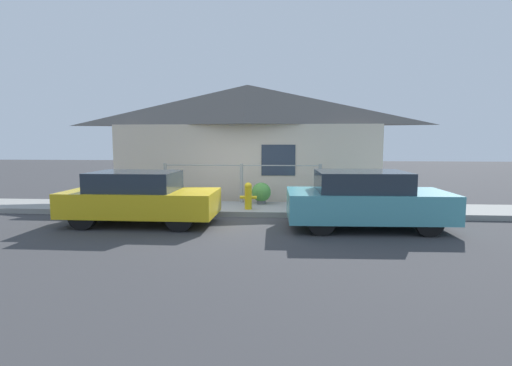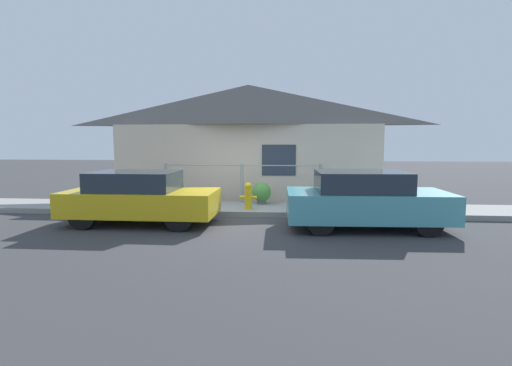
% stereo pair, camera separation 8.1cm
% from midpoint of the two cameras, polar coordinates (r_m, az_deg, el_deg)
% --- Properties ---
extents(ground_plane, '(60.00, 60.00, 0.00)m').
position_cam_midpoint_polar(ground_plane, '(10.80, -2.89, -4.89)').
color(ground_plane, '#38383A').
extents(sidewalk, '(24.00, 1.81, 0.15)m').
position_cam_midpoint_polar(sidewalk, '(11.67, -2.28, -3.69)').
color(sidewalk, gray).
rests_on(sidewalk, ground_plane).
extents(house, '(9.30, 2.23, 3.99)m').
position_cam_midpoint_polar(house, '(14.12, -0.96, 10.37)').
color(house, beige).
rests_on(house, ground_plane).
extents(fence, '(4.90, 0.10, 1.20)m').
position_cam_midpoint_polar(fence, '(12.32, -1.85, 0.26)').
color(fence, '#999993').
rests_on(fence, sidewalk).
extents(car_left, '(3.69, 1.66, 1.30)m').
position_cam_midpoint_polar(car_left, '(10.21, -16.06, -1.99)').
color(car_left, gold).
rests_on(car_left, ground_plane).
extents(car_right, '(3.78, 1.94, 1.35)m').
position_cam_midpoint_polar(car_right, '(9.70, 15.57, -2.32)').
color(car_right, teal).
rests_on(car_right, ground_plane).
extents(fire_hydrant, '(0.47, 0.21, 0.75)m').
position_cam_midpoint_polar(fire_hydrant, '(11.11, -0.90, -1.75)').
color(fire_hydrant, yellow).
rests_on(fire_hydrant, sidewalk).
extents(potted_plant_near_hydrant, '(0.58, 0.58, 0.65)m').
position_cam_midpoint_polar(potted_plant_near_hydrant, '(12.03, 1.00, -1.37)').
color(potted_plant_near_hydrant, slate).
rests_on(potted_plant_near_hydrant, sidewalk).
extents(potted_plant_by_fence, '(0.33, 0.33, 0.44)m').
position_cam_midpoint_polar(potted_plant_by_fence, '(12.62, -12.70, -1.67)').
color(potted_plant_by_fence, '#9E5638').
rests_on(potted_plant_by_fence, sidewalk).
extents(potted_plant_corner, '(0.51, 0.51, 0.65)m').
position_cam_midpoint_polar(potted_plant_corner, '(12.11, 13.10, -1.40)').
color(potted_plant_corner, slate).
rests_on(potted_plant_corner, sidewalk).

